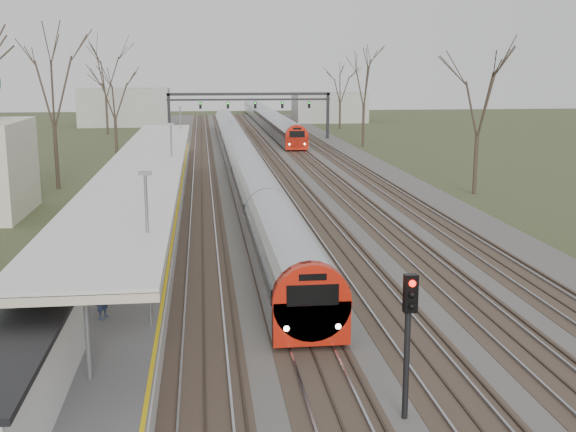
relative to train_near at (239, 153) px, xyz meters
name	(u,v)px	position (x,y,z in m)	size (l,w,h in m)	color
track_bed	(272,172)	(2.76, -3.26, -1.42)	(24.00, 160.00, 0.22)	#474442
platform	(154,206)	(-6.55, -20.76, -0.98)	(3.50, 69.00, 1.00)	#9E9B93
canopy	(147,162)	(-6.55, -25.27, 2.45)	(4.10, 50.00, 3.11)	slate
signal_gantry	(250,102)	(2.79, 26.73, 3.43)	(21.00, 0.59, 6.08)	black
tree_west_far	(52,84)	(-14.50, -10.26, 6.54)	(5.50, 5.50, 11.33)	#2D231C
tree_east_far	(479,95)	(16.50, -16.26, 5.81)	(5.00, 5.00, 10.30)	#2D231C
train_near	(239,153)	(0.00, 0.00, 0.00)	(2.62, 90.21, 3.05)	#ABADB5
train_far	(267,117)	(7.00, 49.33, 0.00)	(2.62, 75.21, 3.05)	#ABADB5
passenger	(103,294)	(-6.80, -43.41, 0.40)	(0.64, 0.42, 1.77)	navy
signal_post	(409,325)	(1.75, -49.72, 1.25)	(0.35, 0.45, 4.10)	black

